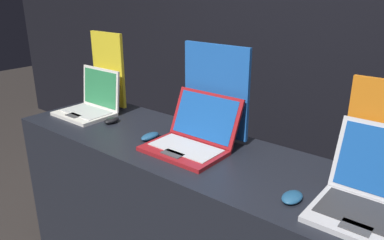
{
  "coord_description": "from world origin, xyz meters",
  "views": [
    {
      "loc": [
        1.08,
        -1.01,
        1.71
      ],
      "look_at": [
        0.01,
        0.31,
        1.1
      ],
      "focal_mm": 35.0,
      "sensor_mm": 36.0,
      "label": 1
    }
  ],
  "objects_px": {
    "laptop_front": "(91,104)",
    "mouse_front": "(112,120)",
    "promo_stand_front": "(109,73)",
    "laptop_middle": "(192,137)",
    "mouse_middle": "(150,136)",
    "promo_stand_middle": "(216,94)",
    "mouse_back": "(292,197)",
    "laptop_back": "(371,196)"
  },
  "relations": [
    {
      "from": "laptop_front",
      "to": "promo_stand_front",
      "type": "xyz_separation_m",
      "value": [
        -0.0,
        0.16,
        0.17
      ]
    },
    {
      "from": "laptop_middle",
      "to": "mouse_back",
      "type": "distance_m",
      "value": 0.61
    },
    {
      "from": "laptop_front",
      "to": "promo_stand_front",
      "type": "relative_size",
      "value": 0.7
    },
    {
      "from": "laptop_front",
      "to": "mouse_back",
      "type": "height_order",
      "value": "laptop_front"
    },
    {
      "from": "laptop_front",
      "to": "promo_stand_middle",
      "type": "distance_m",
      "value": 0.86
    },
    {
      "from": "promo_stand_middle",
      "to": "mouse_back",
      "type": "height_order",
      "value": "promo_stand_middle"
    },
    {
      "from": "mouse_middle",
      "to": "mouse_back",
      "type": "bearing_deg",
      "value": -6.01
    },
    {
      "from": "mouse_middle",
      "to": "laptop_back",
      "type": "distance_m",
      "value": 1.08
    },
    {
      "from": "mouse_front",
      "to": "laptop_back",
      "type": "distance_m",
      "value": 1.43
    },
    {
      "from": "mouse_front",
      "to": "mouse_back",
      "type": "relative_size",
      "value": 0.92
    },
    {
      "from": "mouse_front",
      "to": "promo_stand_front",
      "type": "height_order",
      "value": "promo_stand_front"
    },
    {
      "from": "promo_stand_front",
      "to": "mouse_back",
      "type": "distance_m",
      "value": 1.47
    },
    {
      "from": "mouse_middle",
      "to": "promo_stand_middle",
      "type": "xyz_separation_m",
      "value": [
        0.24,
        0.24,
        0.22
      ]
    },
    {
      "from": "laptop_back",
      "to": "mouse_back",
      "type": "bearing_deg",
      "value": -157.69
    },
    {
      "from": "laptop_front",
      "to": "mouse_front",
      "type": "height_order",
      "value": "laptop_front"
    },
    {
      "from": "promo_stand_front",
      "to": "mouse_back",
      "type": "relative_size",
      "value": 4.55
    },
    {
      "from": "laptop_middle",
      "to": "promo_stand_middle",
      "type": "distance_m",
      "value": 0.26
    },
    {
      "from": "laptop_middle",
      "to": "laptop_back",
      "type": "bearing_deg",
      "value": -2.44
    },
    {
      "from": "mouse_front",
      "to": "laptop_front",
      "type": "bearing_deg",
      "value": 172.0
    },
    {
      "from": "laptop_front",
      "to": "promo_stand_front",
      "type": "distance_m",
      "value": 0.23
    },
    {
      "from": "laptop_back",
      "to": "laptop_middle",
      "type": "bearing_deg",
      "value": 177.56
    },
    {
      "from": "promo_stand_middle",
      "to": "mouse_back",
      "type": "relative_size",
      "value": 4.56
    },
    {
      "from": "laptop_middle",
      "to": "mouse_middle",
      "type": "height_order",
      "value": "laptop_middle"
    },
    {
      "from": "mouse_middle",
      "to": "laptop_front",
      "type": "bearing_deg",
      "value": 173.62
    },
    {
      "from": "laptop_middle",
      "to": "laptop_back",
      "type": "relative_size",
      "value": 1.05
    },
    {
      "from": "promo_stand_middle",
      "to": "laptop_middle",
      "type": "bearing_deg",
      "value": -90.0
    },
    {
      "from": "mouse_middle",
      "to": "mouse_front",
      "type": "bearing_deg",
      "value": 174.71
    },
    {
      "from": "promo_stand_middle",
      "to": "laptop_back",
      "type": "distance_m",
      "value": 0.88
    },
    {
      "from": "promo_stand_front",
      "to": "laptop_back",
      "type": "distance_m",
      "value": 1.69
    },
    {
      "from": "laptop_back",
      "to": "mouse_middle",
      "type": "bearing_deg",
      "value": -179.35
    },
    {
      "from": "mouse_middle",
      "to": "promo_stand_middle",
      "type": "height_order",
      "value": "promo_stand_middle"
    },
    {
      "from": "promo_stand_middle",
      "to": "laptop_back",
      "type": "relative_size",
      "value": 1.32
    },
    {
      "from": "laptop_middle",
      "to": "mouse_back",
      "type": "relative_size",
      "value": 3.62
    },
    {
      "from": "laptop_front",
      "to": "promo_stand_middle",
      "type": "relative_size",
      "value": 0.7
    },
    {
      "from": "mouse_front",
      "to": "laptop_back",
      "type": "relative_size",
      "value": 0.27
    },
    {
      "from": "mouse_middle",
      "to": "promo_stand_middle",
      "type": "distance_m",
      "value": 0.41
    },
    {
      "from": "mouse_front",
      "to": "promo_stand_middle",
      "type": "height_order",
      "value": "promo_stand_middle"
    },
    {
      "from": "laptop_back",
      "to": "mouse_back",
      "type": "relative_size",
      "value": 3.45
    },
    {
      "from": "laptop_middle",
      "to": "mouse_middle",
      "type": "xyz_separation_m",
      "value": [
        -0.24,
        -0.05,
        -0.04
      ]
    },
    {
      "from": "promo_stand_middle",
      "to": "mouse_middle",
      "type": "bearing_deg",
      "value": -135.5
    },
    {
      "from": "promo_stand_front",
      "to": "laptop_middle",
      "type": "bearing_deg",
      "value": -11.97
    },
    {
      "from": "laptop_middle",
      "to": "promo_stand_middle",
      "type": "relative_size",
      "value": 0.79
    }
  ]
}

